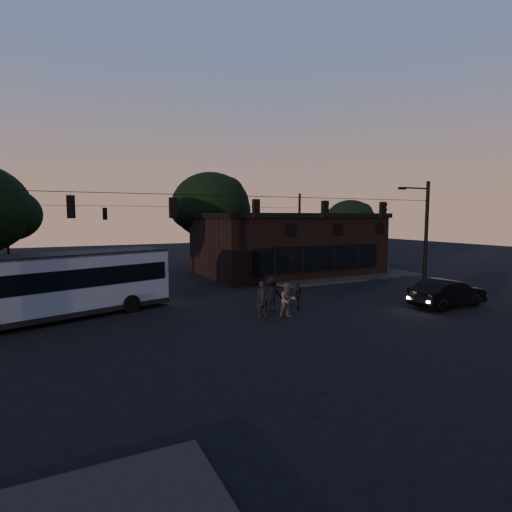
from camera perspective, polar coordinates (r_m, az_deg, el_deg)
name	(u,v)px	position (r m, az deg, el deg)	size (l,w,h in m)	color
ground	(295,329)	(18.69, 5.56, -10.29)	(120.00, 120.00, 0.00)	black
sidewalk_far_right	(325,272)	(36.66, 9.89, -2.33)	(14.00, 10.00, 0.15)	black
building	(286,243)	(36.38, 4.30, 1.84)	(15.40, 10.41, 5.40)	black
tree_behind	(211,206)	(39.63, -6.48, 7.18)	(7.60, 7.60, 9.43)	black
tree_right	(350,221)	(43.17, 13.28, 4.87)	(5.20, 5.20, 6.86)	black
signal_rig_near	(256,229)	(21.48, 0.00, 3.85)	(26.24, 0.30, 7.50)	black
signal_rig_far	(177,227)	(36.51, -11.29, 4.11)	(26.24, 0.30, 7.50)	black
bus	(52,283)	(22.23, -27.09, -3.45)	(11.97, 6.17, 3.30)	gray
car	(448,293)	(25.24, 25.72, -4.78)	(1.69, 4.84, 1.59)	black
pedestrian_a	(263,299)	(20.47, 0.96, -6.21)	(0.67, 0.44, 1.83)	black
pedestrian_b	(288,300)	(20.45, 4.53, -6.30)	(0.87, 0.68, 1.79)	#4C4645
pedestrian_c	(297,295)	(22.28, 5.90, -5.55)	(0.95, 0.39, 1.62)	black
pedestrian_d	(272,294)	(21.71, 2.32, -5.48)	(1.21, 0.69, 1.87)	black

